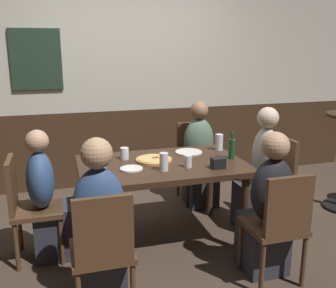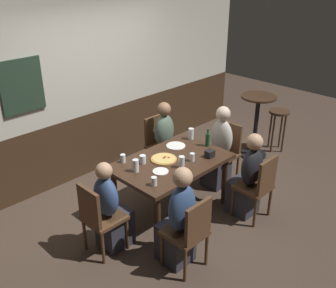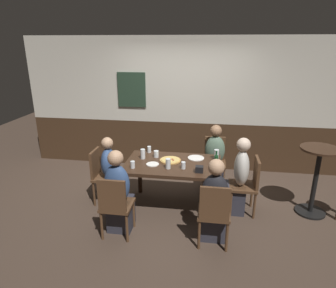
{
  "view_description": "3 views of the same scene",
  "coord_description": "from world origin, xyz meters",
  "px_view_note": "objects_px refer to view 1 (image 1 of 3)",
  "views": [
    {
      "loc": [
        -0.85,
        -3.1,
        1.74
      ],
      "look_at": [
        0.1,
        0.15,
        0.87
      ],
      "focal_mm": 41.09,
      "sensor_mm": 36.0,
      "label": 1
    },
    {
      "loc": [
        -3.07,
        -2.97,
        3.02
      ],
      "look_at": [
        -0.13,
        -0.07,
        1.04
      ],
      "focal_mm": 41.61,
      "sensor_mm": 36.0,
      "label": 2
    },
    {
      "loc": [
        0.54,
        -4.12,
        2.47
      ],
      "look_at": [
        -0.09,
        0.1,
        1.01
      ],
      "focal_mm": 31.71,
      "sensor_mm": 36.0,
      "label": 3
    }
  ],
  "objects_px": {
    "pizza": "(154,159)",
    "tumbler_short": "(104,156)",
    "person_head_west": "(49,205)",
    "beer_bottle_green": "(232,148)",
    "chair_head_west": "(27,203)",
    "chair_head_east": "(275,177)",
    "pint_glass_amber": "(188,162)",
    "beer_glass_half": "(219,143)",
    "dining_table": "(162,172)",
    "person_head_east": "(260,178)",
    "beer_glass_tall": "(102,173)",
    "person_right_near": "(267,215)",
    "plate_white_small": "(131,169)",
    "person_left_near": "(100,235)",
    "pint_glass_pale": "(164,163)",
    "tumbler_water": "(124,154)",
    "condiment_caddy": "(218,163)",
    "plate_white_large": "(189,152)",
    "person_right_far": "(200,161)",
    "chair_right_far": "(195,157)",
    "chair_left_near": "(103,247)",
    "chair_right_near": "(279,222)",
    "pint_glass_stout": "(104,150)"
  },
  "relations": [
    {
      "from": "chair_head_west",
      "to": "person_right_near",
      "type": "distance_m",
      "value": 1.91
    },
    {
      "from": "chair_head_east",
      "to": "person_head_west",
      "type": "distance_m",
      "value": 2.11
    },
    {
      "from": "chair_left_near",
      "to": "plate_white_small",
      "type": "bearing_deg",
      "value": 66.3
    },
    {
      "from": "pint_glass_amber",
      "to": "tumbler_short",
      "type": "bearing_deg",
      "value": 156.07
    },
    {
      "from": "pint_glass_stout",
      "to": "beer_bottle_green",
      "type": "distance_m",
      "value": 1.18
    },
    {
      "from": "beer_glass_half",
      "to": "person_head_west",
      "type": "bearing_deg",
      "value": -171.11
    },
    {
      "from": "dining_table",
      "to": "plate_white_small",
      "type": "relative_size",
      "value": 7.58
    },
    {
      "from": "person_head_west",
      "to": "person_head_east",
      "type": "bearing_deg",
      "value": 0.0
    },
    {
      "from": "chair_head_west",
      "to": "plate_white_large",
      "type": "xyz_separation_m",
      "value": [
        1.47,
        0.25,
        0.25
      ]
    },
    {
      "from": "pint_glass_amber",
      "to": "condiment_caddy",
      "type": "bearing_deg",
      "value": -20.78
    },
    {
      "from": "chair_right_far",
      "to": "chair_right_near",
      "type": "distance_m",
      "value": 1.76
    },
    {
      "from": "chair_right_near",
      "to": "pint_glass_pale",
      "type": "xyz_separation_m",
      "value": [
        -0.67,
        0.67,
        0.31
      ]
    },
    {
      "from": "chair_head_west",
      "to": "plate_white_large",
      "type": "relative_size",
      "value": 3.42
    },
    {
      "from": "plate_white_large",
      "to": "chair_right_far",
      "type": "bearing_deg",
      "value": 64.84
    },
    {
      "from": "plate_white_large",
      "to": "person_right_far",
      "type": "bearing_deg",
      "value": 57.76
    },
    {
      "from": "pizza",
      "to": "pint_glass_amber",
      "type": "relative_size",
      "value": 3.13
    },
    {
      "from": "chair_right_far",
      "to": "dining_table",
      "type": "bearing_deg",
      "value": -125.71
    },
    {
      "from": "beer_glass_half",
      "to": "dining_table",
      "type": "bearing_deg",
      "value": -158.69
    },
    {
      "from": "person_left_near",
      "to": "plate_white_small",
      "type": "relative_size",
      "value": 6.24
    },
    {
      "from": "chair_head_west",
      "to": "person_head_west",
      "type": "height_order",
      "value": "person_head_west"
    },
    {
      "from": "plate_white_large",
      "to": "beer_glass_half",
      "type": "bearing_deg",
      "value": 1.46
    },
    {
      "from": "person_right_far",
      "to": "plate_white_large",
      "type": "xyz_separation_m",
      "value": [
        -0.3,
        -0.47,
        0.26
      ]
    },
    {
      "from": "person_left_near",
      "to": "condiment_caddy",
      "type": "bearing_deg",
      "value": 23.14
    },
    {
      "from": "person_right_near",
      "to": "plate_white_small",
      "type": "bearing_deg",
      "value": 146.41
    },
    {
      "from": "beer_glass_half",
      "to": "tumbler_short",
      "type": "height_order",
      "value": "beer_glass_half"
    },
    {
      "from": "person_left_near",
      "to": "dining_table",
      "type": "bearing_deg",
      "value": 48.68
    },
    {
      "from": "chair_right_far",
      "to": "pizza",
      "type": "relative_size",
      "value": 2.71
    },
    {
      "from": "chair_right_near",
      "to": "plate_white_large",
      "type": "height_order",
      "value": "chair_right_near"
    },
    {
      "from": "beer_bottle_green",
      "to": "pint_glass_amber",
      "type": "bearing_deg",
      "value": -163.5
    },
    {
      "from": "dining_table",
      "to": "tumbler_short",
      "type": "distance_m",
      "value": 0.53
    },
    {
      "from": "pizza",
      "to": "tumbler_short",
      "type": "xyz_separation_m",
      "value": [
        -0.44,
        0.03,
        0.06
      ]
    },
    {
      "from": "plate_white_small",
      "to": "condiment_caddy",
      "type": "xyz_separation_m",
      "value": [
        0.7,
        -0.17,
        0.04
      ]
    },
    {
      "from": "pint_glass_amber",
      "to": "chair_head_east",
      "type": "bearing_deg",
      "value": 10.92
    },
    {
      "from": "chair_head_west",
      "to": "chair_head_east",
      "type": "relative_size",
      "value": 1.0
    },
    {
      "from": "beer_glass_tall",
      "to": "plate_white_small",
      "type": "bearing_deg",
      "value": 32.2
    },
    {
      "from": "person_right_far",
      "to": "person_head_east",
      "type": "bearing_deg",
      "value": -64.6
    },
    {
      "from": "chair_head_east",
      "to": "pint_glass_stout",
      "type": "xyz_separation_m",
      "value": [
        -1.58,
        0.4,
        0.29
      ]
    },
    {
      "from": "person_right_far",
      "to": "pizza",
      "type": "relative_size",
      "value": 3.56
    },
    {
      "from": "person_left_near",
      "to": "pint_glass_pale",
      "type": "distance_m",
      "value": 0.84
    },
    {
      "from": "tumbler_short",
      "to": "pint_glass_pale",
      "type": "distance_m",
      "value": 0.55
    },
    {
      "from": "chair_left_near",
      "to": "tumbler_short",
      "type": "distance_m",
      "value": 1.05
    },
    {
      "from": "chair_head_east",
      "to": "beer_bottle_green",
      "type": "distance_m",
      "value": 0.6
    },
    {
      "from": "tumbler_water",
      "to": "plate_white_large",
      "type": "distance_m",
      "value": 0.63
    },
    {
      "from": "tumbler_water",
      "to": "beer_bottle_green",
      "type": "relative_size",
      "value": 0.43
    },
    {
      "from": "person_right_near",
      "to": "dining_table",
      "type": "bearing_deg",
      "value": 131.38
    },
    {
      "from": "tumbler_water",
      "to": "pizza",
      "type": "bearing_deg",
      "value": -26.13
    },
    {
      "from": "dining_table",
      "to": "pizza",
      "type": "relative_size",
      "value": 4.44
    },
    {
      "from": "person_head_west",
      "to": "beer_bottle_green",
      "type": "xyz_separation_m",
      "value": [
        1.61,
        -0.05,
        0.38
      ]
    },
    {
      "from": "tumbler_short",
      "to": "condiment_caddy",
      "type": "relative_size",
      "value": 1.42
    },
    {
      "from": "dining_table",
      "to": "beer_glass_tall",
      "type": "xyz_separation_m",
      "value": [
        -0.55,
        -0.27,
        0.13
      ]
    }
  ]
}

